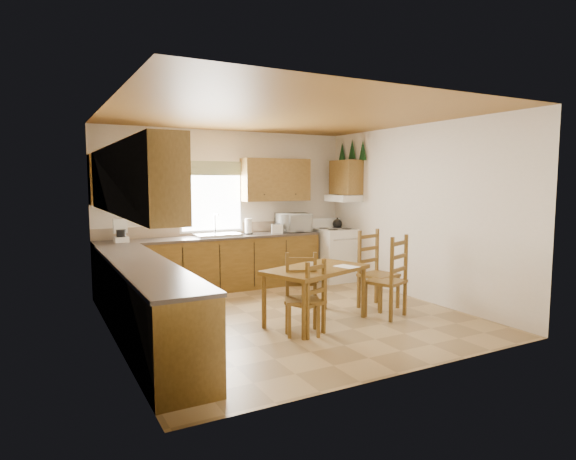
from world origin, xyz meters
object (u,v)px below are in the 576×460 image
chair_near_left (306,297)px  chair_far_left (302,295)px  chair_near_right (386,276)px  chair_far_right (379,270)px  microwave (293,223)px  stove (335,255)px  dining_table (316,295)px

chair_near_left → chair_far_left: bearing=-54.4°
chair_near_right → chair_far_right: bearing=-138.7°
microwave → stove: bearing=-10.2°
dining_table → chair_near_left: (-0.34, -0.33, 0.09)m
microwave → dining_table: (-0.98, -2.37, -0.72)m
stove → chair_far_left: chair_far_left is taller
microwave → chair_near_left: 3.07m
stove → microwave: (-0.73, 0.26, 0.61)m
chair_far_left → microwave: bearing=86.9°
stove → chair_far_left: bearing=-129.3°
microwave → chair_far_right: 2.25m
chair_near_left → chair_far_right: bearing=177.6°
stove → microwave: bearing=161.8°
stove → microwave: 0.99m
microwave → chair_far_right: (0.20, -2.18, -0.53)m
stove → chair_far_left: size_ratio=0.99×
chair_near_left → chair_far_right: size_ratio=0.81×
microwave → chair_far_right: size_ratio=0.50×
chair_near_right → chair_far_right: 0.42m
stove → microwave: size_ratio=1.70×
chair_near_right → chair_far_left: chair_near_right is taller
chair_near_left → chair_near_right: bearing=164.9°
chair_near_left → stove: bearing=-151.3°
microwave → chair_far_left: bearing=-107.3°
dining_table → chair_far_right: chair_far_right is taller
chair_near_right → microwave: bearing=-112.1°
chair_near_left → chair_far_left: size_ratio=0.94×
chair_near_left → chair_far_right: chair_far_right is taller
microwave → chair_near_left: (-1.32, -2.70, -0.64)m
dining_table → chair_near_left: bearing=-155.4°
dining_table → microwave: bearing=48.0°
chair_far_left → chair_near_left: bearing=-9.4°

